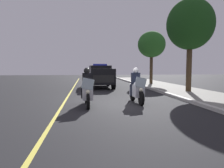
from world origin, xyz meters
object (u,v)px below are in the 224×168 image
(police_suv, at_px, (100,75))
(police_motorcycle_lead_right, at_px, (137,89))
(tree_far_back, at_px, (152,45))
(police_motorcycle_lead_left, at_px, (87,91))
(tree_mid_block, at_px, (190,25))

(police_suv, bearing_deg, police_motorcycle_lead_right, 8.45)
(police_motorcycle_lead_right, height_order, tree_far_back, tree_far_back)
(police_motorcycle_lead_left, xyz_separation_m, tree_mid_block, (-4.09, 6.94, 3.90))
(police_motorcycle_lead_right, relative_size, tree_far_back, 0.41)
(police_motorcycle_lead_right, height_order, police_suv, police_suv)
(police_motorcycle_lead_left, xyz_separation_m, tree_far_back, (-11.08, 6.56, 3.33))
(police_suv, xyz_separation_m, tree_mid_block, (4.57, 5.75, 3.53))
(police_motorcycle_lead_right, xyz_separation_m, tree_far_back, (-10.53, 4.17, 3.33))
(police_suv, xyz_separation_m, tree_far_back, (-2.42, 5.37, 2.97))
(police_motorcycle_lead_left, distance_m, tree_mid_block, 8.95)
(police_suv, relative_size, tree_far_back, 0.94)
(police_motorcycle_lead_left, relative_size, police_suv, 0.43)
(tree_mid_block, xyz_separation_m, tree_far_back, (-6.99, -0.38, -0.56))
(police_suv, distance_m, tree_mid_block, 8.15)
(tree_far_back, bearing_deg, police_motorcycle_lead_left, -30.64)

